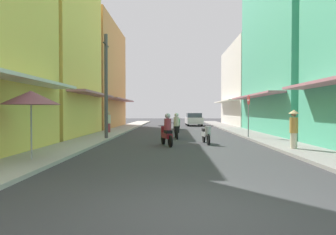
{
  "coord_description": "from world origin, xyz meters",
  "views": [
    {
      "loc": [
        -0.33,
        -4.94,
        1.69
      ],
      "look_at": [
        -0.71,
        13.96,
        1.28
      ],
      "focal_mm": 32.13,
      "sensor_mm": 36.0,
      "label": 1
    }
  ],
  "objects_px": {
    "motorbike_maroon": "(167,131)",
    "parked_car": "(194,119)",
    "motorbike_black": "(176,127)",
    "pedestrian_midway": "(294,128)",
    "motorbike_green": "(177,124)",
    "utility_pole": "(106,86)",
    "pedestrian_foreground": "(108,123)",
    "motorbike_silver": "(206,134)",
    "vendor_umbrella": "(31,98)",
    "street_sign_no_entry": "(248,111)"
  },
  "relations": [
    {
      "from": "vendor_umbrella",
      "to": "motorbike_silver",
      "type": "bearing_deg",
      "value": 42.68
    },
    {
      "from": "vendor_umbrella",
      "to": "motorbike_black",
      "type": "bearing_deg",
      "value": 61.38
    },
    {
      "from": "motorbike_green",
      "to": "pedestrian_midway",
      "type": "distance_m",
      "value": 15.89
    },
    {
      "from": "pedestrian_midway",
      "to": "street_sign_no_entry",
      "type": "bearing_deg",
      "value": 95.39
    },
    {
      "from": "motorbike_silver",
      "to": "vendor_umbrella",
      "type": "bearing_deg",
      "value": -137.32
    },
    {
      "from": "parked_car",
      "to": "pedestrian_foreground",
      "type": "relative_size",
      "value": 2.49
    },
    {
      "from": "motorbike_maroon",
      "to": "parked_car",
      "type": "relative_size",
      "value": 0.42
    },
    {
      "from": "motorbike_maroon",
      "to": "parked_car",
      "type": "xyz_separation_m",
      "value": [
        2.61,
        19.91,
        0.04
      ]
    },
    {
      "from": "motorbike_black",
      "to": "street_sign_no_entry",
      "type": "xyz_separation_m",
      "value": [
        4.36,
        -0.15,
        1.01
      ]
    },
    {
      "from": "motorbike_black",
      "to": "pedestrian_foreground",
      "type": "height_order",
      "value": "pedestrian_foreground"
    },
    {
      "from": "utility_pole",
      "to": "parked_car",
      "type": "bearing_deg",
      "value": 70.05
    },
    {
      "from": "motorbike_black",
      "to": "pedestrian_midway",
      "type": "bearing_deg",
      "value": -49.43
    },
    {
      "from": "parked_car",
      "to": "utility_pole",
      "type": "xyz_separation_m",
      "value": [
        -6.2,
        -17.08,
        2.4
      ]
    },
    {
      "from": "motorbike_maroon",
      "to": "vendor_umbrella",
      "type": "height_order",
      "value": "vendor_umbrella"
    },
    {
      "from": "motorbike_black",
      "to": "vendor_umbrella",
      "type": "relative_size",
      "value": 0.77
    },
    {
      "from": "pedestrian_midway",
      "to": "street_sign_no_entry",
      "type": "relative_size",
      "value": 0.66
    },
    {
      "from": "motorbike_silver",
      "to": "pedestrian_foreground",
      "type": "height_order",
      "value": "pedestrian_foreground"
    },
    {
      "from": "motorbike_green",
      "to": "vendor_umbrella",
      "type": "height_order",
      "value": "vendor_umbrella"
    },
    {
      "from": "pedestrian_midway",
      "to": "motorbike_green",
      "type": "bearing_deg",
      "value": 107.3
    },
    {
      "from": "vendor_umbrella",
      "to": "utility_pole",
      "type": "distance_m",
      "value": 7.8
    },
    {
      "from": "vendor_umbrella",
      "to": "street_sign_no_entry",
      "type": "height_order",
      "value": "street_sign_no_entry"
    },
    {
      "from": "parked_car",
      "to": "pedestrian_foreground",
      "type": "height_order",
      "value": "pedestrian_foreground"
    },
    {
      "from": "pedestrian_foreground",
      "to": "parked_car",
      "type": "bearing_deg",
      "value": 60.14
    },
    {
      "from": "motorbike_silver",
      "to": "pedestrian_foreground",
      "type": "relative_size",
      "value": 1.08
    },
    {
      "from": "motorbike_maroon",
      "to": "utility_pole",
      "type": "bearing_deg",
      "value": 141.71
    },
    {
      "from": "motorbike_silver",
      "to": "parked_car",
      "type": "height_order",
      "value": "parked_car"
    },
    {
      "from": "motorbike_maroon",
      "to": "parked_car",
      "type": "bearing_deg",
      "value": 82.52
    },
    {
      "from": "parked_car",
      "to": "street_sign_no_entry",
      "type": "distance_m",
      "value": 16.37
    },
    {
      "from": "utility_pole",
      "to": "pedestrian_foreground",
      "type": "bearing_deg",
      "value": 100.87
    },
    {
      "from": "motorbike_black",
      "to": "motorbike_green",
      "type": "height_order",
      "value": "motorbike_black"
    },
    {
      "from": "motorbike_silver",
      "to": "motorbike_green",
      "type": "distance_m",
      "value": 12.48
    },
    {
      "from": "motorbike_silver",
      "to": "vendor_umbrella",
      "type": "height_order",
      "value": "vendor_umbrella"
    },
    {
      "from": "pedestrian_foreground",
      "to": "utility_pole",
      "type": "bearing_deg",
      "value": -79.13
    },
    {
      "from": "motorbike_green",
      "to": "utility_pole",
      "type": "xyz_separation_m",
      "value": [
        -4.24,
        -10.49,
        2.63
      ]
    },
    {
      "from": "pedestrian_foreground",
      "to": "motorbike_silver",
      "type": "bearing_deg",
      "value": -45.54
    },
    {
      "from": "motorbike_silver",
      "to": "street_sign_no_entry",
      "type": "relative_size",
      "value": 0.68
    },
    {
      "from": "motorbike_maroon",
      "to": "utility_pole",
      "type": "height_order",
      "value": "utility_pole"
    },
    {
      "from": "motorbike_silver",
      "to": "vendor_umbrella",
      "type": "xyz_separation_m",
      "value": [
        -6.28,
        -5.79,
        1.62
      ]
    },
    {
      "from": "motorbike_black",
      "to": "pedestrian_midway",
      "type": "distance_m",
      "value": 7.51
    },
    {
      "from": "motorbike_green",
      "to": "street_sign_no_entry",
      "type": "distance_m",
      "value": 10.55
    },
    {
      "from": "utility_pole",
      "to": "motorbike_green",
      "type": "bearing_deg",
      "value": 68.0
    },
    {
      "from": "utility_pole",
      "to": "motorbike_silver",
      "type": "bearing_deg",
      "value": -18.9
    },
    {
      "from": "motorbike_green",
      "to": "utility_pole",
      "type": "relative_size",
      "value": 0.29
    },
    {
      "from": "motorbike_black",
      "to": "parked_car",
      "type": "xyz_separation_m",
      "value": [
        2.12,
        16.04,
        0.04
      ]
    },
    {
      "from": "parked_car",
      "to": "vendor_umbrella",
      "type": "distance_m",
      "value": 25.76
    },
    {
      "from": "vendor_umbrella",
      "to": "utility_pole",
      "type": "height_order",
      "value": "utility_pole"
    },
    {
      "from": "pedestrian_midway",
      "to": "utility_pole",
      "type": "xyz_separation_m",
      "value": [
        -8.96,
        4.67,
        2.16
      ]
    },
    {
      "from": "motorbike_black",
      "to": "parked_car",
      "type": "height_order",
      "value": "motorbike_black"
    },
    {
      "from": "motorbike_green",
      "to": "pedestrian_midway",
      "type": "height_order",
      "value": "pedestrian_midway"
    },
    {
      "from": "parked_car",
      "to": "vendor_umbrella",
      "type": "relative_size",
      "value": 1.77
    }
  ]
}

